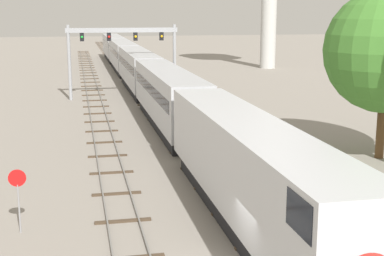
% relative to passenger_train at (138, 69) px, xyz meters
% --- Properties ---
extents(track_main, '(2.60, 200.00, 0.16)m').
position_rel_passenger_train_xyz_m(track_main, '(0.00, 10.79, -2.54)').
color(track_main, slate).
rests_on(track_main, ground).
extents(track_near, '(2.60, 160.00, 0.16)m').
position_rel_passenger_train_xyz_m(track_near, '(-5.50, -9.21, -2.54)').
color(track_near, slate).
rests_on(track_near, ground).
extents(passenger_train, '(3.04, 110.93, 4.80)m').
position_rel_passenger_train_xyz_m(passenger_train, '(0.00, 0.00, 0.00)').
color(passenger_train, silver).
rests_on(passenger_train, ground).
extents(signal_gantry, '(12.10, 0.49, 8.08)m').
position_rel_passenger_train_xyz_m(signal_gantry, '(-2.25, -6.05, 3.31)').
color(signal_gantry, '#999BA0').
rests_on(signal_gantry, ground).
extents(stop_sign, '(0.76, 0.08, 2.88)m').
position_rel_passenger_train_xyz_m(stop_sign, '(-10.00, -43.56, -0.74)').
color(stop_sign, gray).
rests_on(stop_sign, ground).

